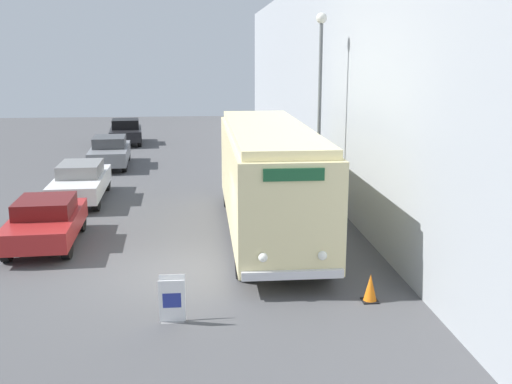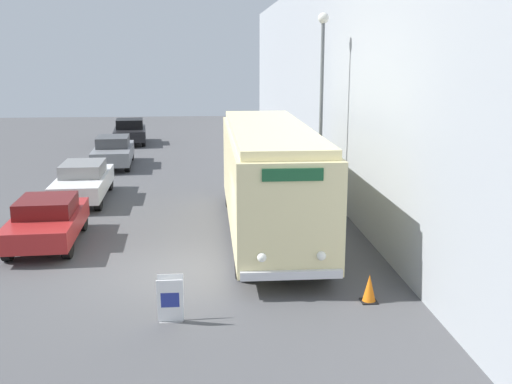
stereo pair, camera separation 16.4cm
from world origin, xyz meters
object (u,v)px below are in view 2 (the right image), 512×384
Objects in this scene: streetlamp at (322,87)px; parked_car_near at (47,221)px; traffic_cone at (369,288)px; vintage_bus at (269,175)px; parked_car_mid at (83,181)px; sign_board at (170,300)px; parked_car_distant at (130,131)px; parked_car_far at (113,151)px.

parked_car_near is (-8.59, -2.86, -3.65)m from streetlamp.
streetlamp is at bearing 87.83° from traffic_cone.
vintage_bus is 6.68m from parked_car_near.
parked_car_near reaches higher than traffic_cone.
traffic_cone is (8.33, -10.42, -0.44)m from parked_car_mid.
parked_car_distant is at bearing 98.71° from sign_board.
parked_car_near is at bearing -95.34° from parked_car_distant.
parked_car_mid is (-6.60, 5.07, -1.13)m from vintage_bus.
parked_car_near is at bearing -161.60° from streetlamp.
sign_board is at bearing -57.68° from parked_car_near.
parked_car_mid is 13.34m from traffic_cone.
traffic_cone is at bearing -53.45° from parked_car_mid.
vintage_bus is 15.57× the size of traffic_cone.
parked_car_distant is at bearing 116.29° from streetlamp.
streetlamp is at bearing 60.84° from sign_board.
parked_car_far is 19.43m from traffic_cone.
parked_car_mid is at bearing -95.37° from parked_car_distant.
parked_car_far is (0.03, 12.68, 0.04)m from parked_car_near.
parked_car_near is 9.65m from traffic_cone.
parked_car_far is (-3.86, 18.24, 0.28)m from sign_board.
parked_car_near is 20.43m from parked_car_distant.
streetlamp is 9.72m from parked_car_mid.
vintage_bus is at bearing 107.90° from traffic_cone.
streetlamp is 19.93m from parked_car_distant.
parked_car_near is 0.87× the size of parked_car_far.
sign_board is 0.21× the size of parked_car_mid.
vintage_bus is at bearing 65.97° from sign_board.
parked_car_mid is (-3.92, 11.07, 0.28)m from sign_board.
parked_car_near is at bearing 124.96° from sign_board.
parked_car_far is at bearing 115.16° from traffic_cone.
streetlamp reaches higher than vintage_bus.
parked_car_near is (-6.57, -0.44, -1.17)m from vintage_bus.
streetlamp is 1.43× the size of parked_car_far.
parked_car_near is at bearing -93.90° from parked_car_far.
traffic_cone is (4.40, 0.65, -0.15)m from sign_board.
parked_car_distant reaches higher than parked_car_near.
sign_board is 26.30m from parked_car_distant.
sign_board is (-2.68, -6.00, -1.42)m from vintage_bus.
sign_board is at bearing -72.58° from parked_car_mid.
parked_car_mid is 1.12× the size of parked_car_distant.
parked_car_far is at bearing 87.38° from parked_car_mid.
sign_board is at bearing -81.81° from parked_car_far.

